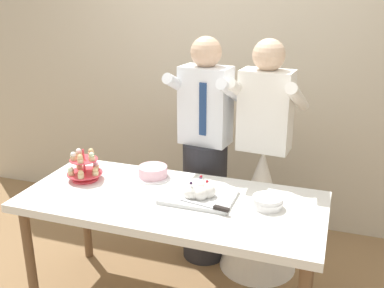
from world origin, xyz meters
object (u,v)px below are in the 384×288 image
(main_cake_tray, at_px, (199,192))
(person_groom, at_px, (205,165))
(dessert_table, at_px, (172,209))
(cupcake_stand, at_px, (84,167))
(plate_stack, at_px, (268,202))
(person_bride, at_px, (261,194))
(round_cake, at_px, (153,172))

(main_cake_tray, bearing_deg, person_groom, 103.76)
(person_groom, bearing_deg, dessert_table, -91.32)
(dessert_table, bearing_deg, cupcake_stand, 173.84)
(main_cake_tray, xyz_separation_m, person_groom, (-0.14, 0.58, -0.07))
(plate_stack, relative_size, person_bride, 0.11)
(dessert_table, distance_m, round_cake, 0.35)
(plate_stack, bearing_deg, dessert_table, -173.09)
(plate_stack, bearing_deg, main_cake_tray, -176.87)
(plate_stack, height_order, person_groom, person_groom)
(cupcake_stand, bearing_deg, person_bride, 27.62)
(person_bride, bearing_deg, person_groom, 179.50)
(cupcake_stand, xyz_separation_m, person_groom, (0.64, 0.56, -0.12))
(main_cake_tray, distance_m, person_groom, 0.60)
(plate_stack, distance_m, round_cake, 0.80)
(person_groom, bearing_deg, person_bride, -0.50)
(plate_stack, height_order, person_bride, person_bride)
(plate_stack, relative_size, round_cake, 0.74)
(main_cake_tray, relative_size, plate_stack, 2.44)
(round_cake, bearing_deg, cupcake_stand, -156.80)
(cupcake_stand, xyz_separation_m, plate_stack, (1.19, -0.00, -0.05))
(cupcake_stand, distance_m, plate_stack, 1.19)
(main_cake_tray, distance_m, person_bride, 0.68)
(main_cake_tray, bearing_deg, plate_stack, 3.13)
(dessert_table, bearing_deg, main_cake_tray, 16.31)
(dessert_table, relative_size, cupcake_stand, 7.83)
(round_cake, height_order, person_groom, person_groom)
(round_cake, relative_size, person_bride, 0.14)
(cupcake_stand, distance_m, person_groom, 0.86)
(round_cake, bearing_deg, dessert_table, -47.06)
(dessert_table, height_order, plate_stack, plate_stack)
(cupcake_stand, height_order, plate_stack, cupcake_stand)
(cupcake_stand, distance_m, round_cake, 0.44)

